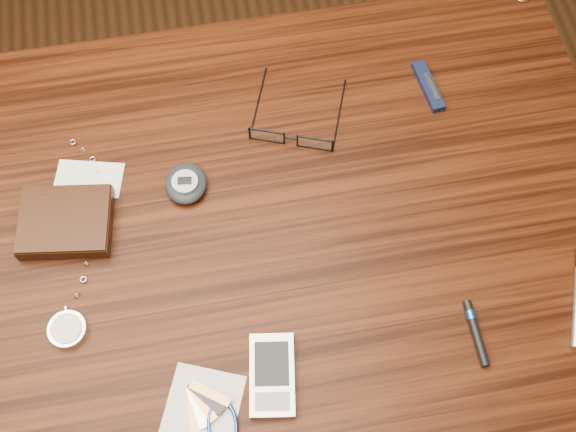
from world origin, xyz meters
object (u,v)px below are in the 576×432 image
pocket_watch (69,323)px  pda_phone (272,375)px  desk (254,263)px  notepad_keys (212,416)px  pedometer (186,183)px  wallet_and_card (66,221)px  eyeglasses (292,136)px  pocket_knife (428,86)px

pocket_watch → pda_phone: bearing=-24.6°
desk → notepad_keys: notepad_keys is taller
pocket_watch → notepad_keys: bearing=-41.7°
pedometer → notepad_keys: (-0.01, -0.30, -0.01)m
wallet_and_card → eyeglasses: same height
pedometer → pocket_knife: pedometer is taller
pocket_watch → pedometer: 0.23m
pda_phone → notepad_keys: size_ratio=0.88×
desk → pocket_knife: pocket_knife is taller
pocket_watch → pda_phone: size_ratio=2.82×
eyeglasses → pedometer: bearing=-162.5°
wallet_and_card → pocket_knife: wallet_and_card is taller
eyeglasses → notepad_keys: size_ratio=1.30×
wallet_and_card → pedometer: size_ratio=2.24×
desk → pda_phone: bearing=-91.0°
pedometer → eyeglasses: bearing=17.5°
wallet_and_card → desk: bearing=-13.2°
pocket_knife → wallet_and_card: bearing=-166.3°
eyeglasses → wallet_and_card: bearing=-166.3°
pedometer → pocket_knife: (0.36, 0.10, -0.01)m
eyeglasses → pda_phone: size_ratio=1.47×
desk → notepad_keys: bearing=-109.6°
wallet_and_card → pocket_knife: size_ratio=1.82×
pedometer → notepad_keys: pedometer is taller
pedometer → notepad_keys: 0.30m
pocket_watch → eyeglasses: bearing=33.9°
wallet_and_card → notepad_keys: wallet_and_card is taller
eyeglasses → pedometer: same height
wallet_and_card → pedometer: 0.16m
desk → wallet_and_card: 0.26m
desk → pocket_knife: 0.35m
desk → eyeglasses: (0.08, 0.13, 0.11)m
pedometer → pocket_knife: bearing=15.3°
notepad_keys → pocket_knife: 0.54m
eyeglasses → notepad_keys: (-0.16, -0.35, -0.01)m
wallet_and_card → notepad_keys: 0.31m
eyeglasses → notepad_keys: eyeglasses is taller
wallet_and_card → pocket_knife: (0.51, 0.13, -0.01)m
pocket_watch → pocket_knife: 0.58m
eyeglasses → pda_phone: bearing=-104.3°
desk → notepad_keys: (-0.08, -0.22, 0.11)m
wallet_and_card → pocket_knife: 0.53m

